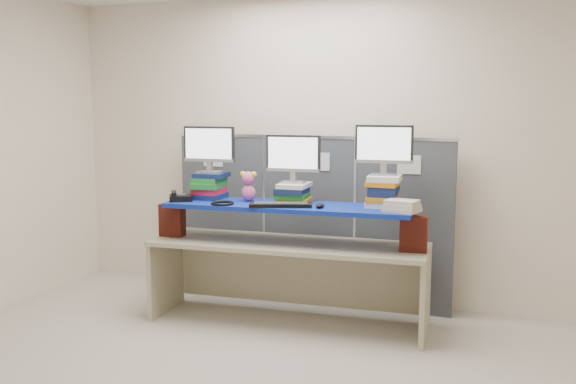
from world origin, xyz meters
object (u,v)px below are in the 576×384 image
at_px(keyboard, 281,205).
at_px(desk_phone, 180,197).
at_px(monitor_left, 209,146).
at_px(monitor_right, 384,147).
at_px(monitor_center, 293,156).
at_px(blue_board, 288,206).
at_px(desk, 288,259).

height_order(keyboard, desk_phone, desk_phone).
xyz_separation_m(monitor_left, monitor_right, (1.48, 0.11, 0.03)).
bearing_deg(monitor_center, desk_phone, -167.90).
bearing_deg(blue_board, monitor_right, 8.96).
distance_m(blue_board, keyboard, 0.13).
height_order(monitor_left, keyboard, monitor_left).
bearing_deg(desk_phone, desk, -22.24).
xyz_separation_m(monitor_center, desk_phone, (-0.91, -0.27, -0.35)).
bearing_deg(monitor_right, monitor_left, 180.00).
bearing_deg(monitor_center, desk, -94.44).
height_order(desk, keyboard, keyboard).
xyz_separation_m(blue_board, monitor_left, (-0.74, 0.06, 0.46)).
bearing_deg(monitor_left, desk_phone, -133.01).
distance_m(desk, monitor_right, 1.20).
relative_size(desk, monitor_left, 5.07).
xyz_separation_m(blue_board, keyboard, (-0.01, -0.13, 0.03)).
bearing_deg(desk_phone, keyboard, -30.26).
distance_m(keyboard, desk_phone, 0.90).
height_order(monitor_right, keyboard, monitor_right).
height_order(desk, monitor_center, monitor_center).
relative_size(monitor_center, desk_phone, 1.83).
relative_size(desk, blue_board, 1.15).
bearing_deg(keyboard, monitor_center, 67.47).
xyz_separation_m(monitor_right, keyboard, (-0.75, -0.30, -0.46)).
distance_m(blue_board, desk_phone, 0.93).
height_order(desk, blue_board, blue_board).
relative_size(blue_board, monitor_center, 4.43).
distance_m(desk, blue_board, 0.43).
bearing_deg(blue_board, monitor_left, 170.87).
height_order(monitor_right, desk_phone, monitor_right).
distance_m(monitor_right, keyboard, 0.93).
bearing_deg(keyboard, desk_phone, 161.71).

